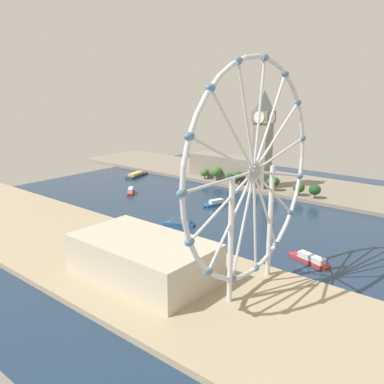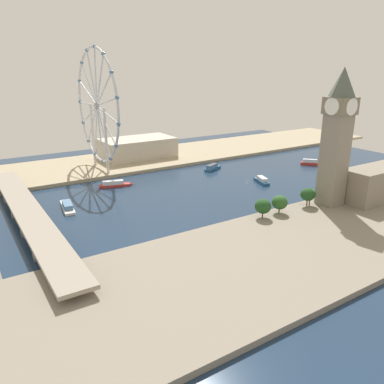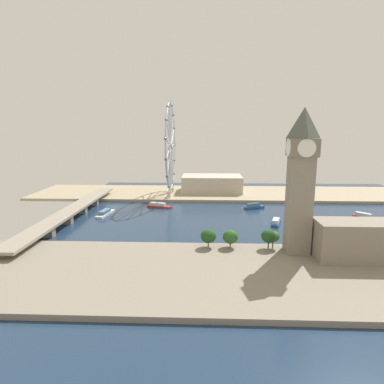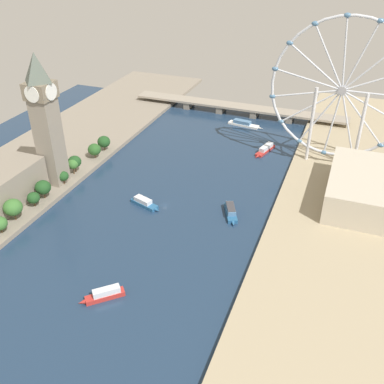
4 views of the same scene
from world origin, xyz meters
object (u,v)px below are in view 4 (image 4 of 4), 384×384
ferris_wheel (342,91)px  tour_boat_5 (243,124)px  tour_boat_2 (144,203)px  clock_tower (46,119)px  river_bridge (238,108)px  tour_boat_0 (231,211)px  riverside_hall (362,188)px  tour_boat_1 (265,149)px  tour_boat_3 (104,294)px

ferris_wheel → tour_boat_5: ferris_wheel is taller
ferris_wheel → tour_boat_2: bearing=-137.0°
clock_tower → river_bridge: size_ratio=0.43×
tour_boat_0 → tour_boat_5: size_ratio=0.70×
riverside_hall → tour_boat_5: (-105.23, 101.64, -10.79)m
tour_boat_1 → tour_boat_3: tour_boat_3 is taller
clock_tower → riverside_hall: 208.77m
riverside_hall → tour_boat_0: riverside_hall is taller
tour_boat_5 → river_bridge: bearing=124.0°
tour_boat_1 → river_bridge: bearing=-133.7°
riverside_hall → tour_boat_0: (-74.73, -41.42, -10.40)m
tour_boat_0 → tour_boat_5: 146.27m
ferris_wheel → tour_boat_1: 76.20m
river_bridge → tour_boat_0: river_bridge is taller
ferris_wheel → river_bridge: (-94.46, 80.50, -52.15)m
ferris_wheel → tour_boat_1: size_ratio=3.72×
tour_boat_5 → tour_boat_3: bearing=-83.7°
riverside_hall → tour_boat_0: size_ratio=3.06×
river_bridge → tour_boat_0: 175.38m
riverside_hall → tour_boat_2: bearing=-158.5°
tour_boat_0 → tour_boat_1: tour_boat_0 is taller
tour_boat_2 → tour_boat_3: (18.76, -82.06, 0.32)m
tour_boat_2 → tour_boat_5: tour_boat_2 is taller
riverside_hall → tour_boat_3: size_ratio=3.81×
ferris_wheel → tour_boat_1: bearing=171.3°
ferris_wheel → tour_boat_2: ferris_wheel is taller
ferris_wheel → river_bridge: bearing=139.6°
tour_boat_0 → tour_boat_5: (-30.50, 143.06, -0.38)m
tour_boat_2 → ferris_wheel: bearing=61.3°
tour_boat_3 → riverside_hall: bearing=-172.6°
riverside_hall → tour_boat_5: 146.70m
tour_boat_3 → tour_boat_1: bearing=-143.8°
tour_boat_0 → tour_boat_1: (0.19, 97.07, -0.23)m
riverside_hall → tour_boat_2: size_ratio=3.10×
riverside_hall → tour_boat_1: riverside_hall is taller
ferris_wheel → riverside_hall: bearing=-63.5°
river_bridge → tour_boat_0: (43.60, -169.82, -4.02)m
tour_boat_0 → tour_boat_2: tour_boat_0 is taller
tour_boat_3 → tour_boat_5: bearing=-134.3°
tour_boat_1 → tour_boat_2: tour_boat_2 is taller
tour_boat_0 → tour_boat_2: 56.58m
tour_boat_2 → river_bridge: bearing=104.4°
tour_boat_0 → tour_boat_3: (-36.92, -92.09, 0.09)m
river_bridge → tour_boat_1: bearing=-59.0°
tour_boat_1 → tour_boat_2: 120.80m
tour_boat_0 → tour_boat_2: size_ratio=1.01×
tour_boat_5 → ferris_wheel: bearing=-25.6°
riverside_hall → tour_boat_0: bearing=-151.0°
clock_tower → tour_boat_2: bearing=-1.7°
tour_boat_5 → tour_boat_2: bearing=-91.5°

